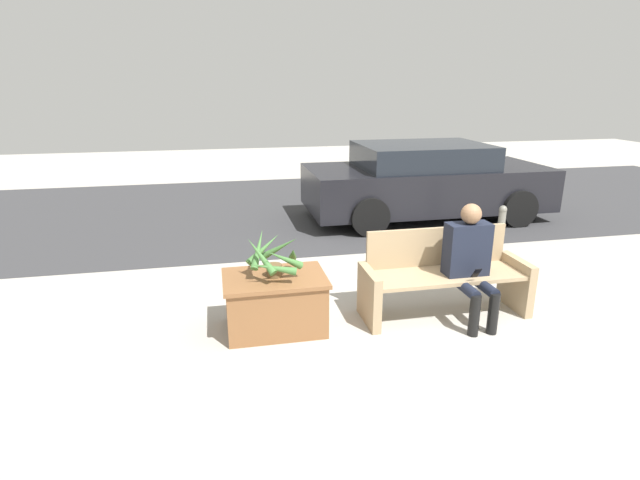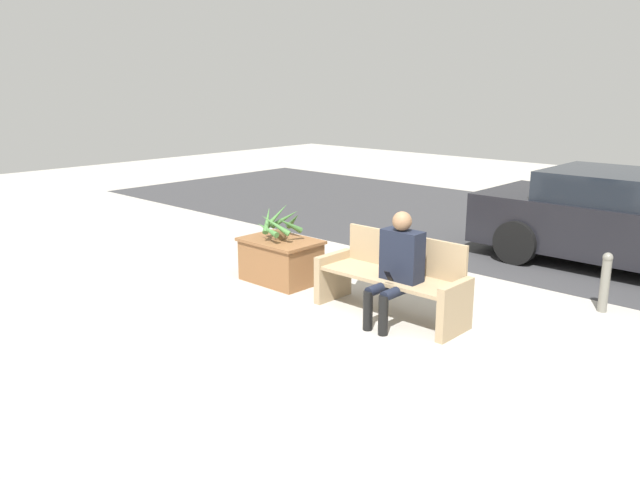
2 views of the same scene
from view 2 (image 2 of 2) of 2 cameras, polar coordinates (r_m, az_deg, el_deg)
ground_plane at (r=6.82m, az=3.55°, el=-7.76°), size 30.00×30.00×0.00m
road_surface at (r=11.48m, az=21.41°, el=0.36°), size 20.00×6.00×0.01m
bench at (r=7.02m, az=6.68°, el=-3.52°), size 1.77×0.58×0.90m
person_seated at (r=6.70m, az=7.10°, el=-2.04°), size 0.45×0.61×1.23m
planter_box at (r=8.19m, az=-3.60°, el=-1.74°), size 1.01×0.70×0.57m
potted_plant at (r=8.07m, az=-3.75°, el=1.51°), size 0.56×0.58×0.45m
parked_car at (r=9.71m, az=26.92°, el=1.52°), size 4.30×1.98×1.35m
bollard_post at (r=7.78m, az=24.62°, el=-3.41°), size 0.11×0.11×0.70m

